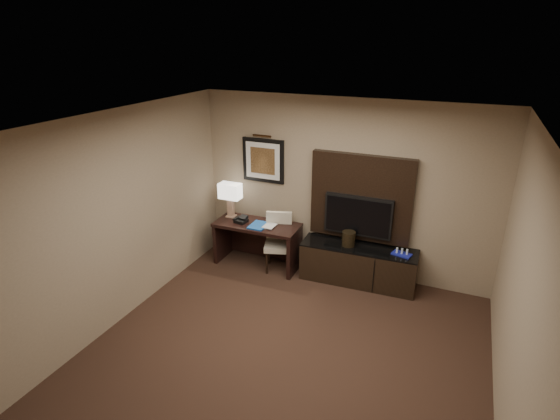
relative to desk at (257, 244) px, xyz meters
The scene contains 18 objects.
floor 2.47m from the desk, 59.33° to the right, with size 4.50×5.00×0.01m, color black.
ceiling 3.38m from the desk, 59.33° to the right, with size 4.50×5.00×0.01m, color silver.
wall_back 1.64m from the desk, 17.80° to the left, with size 4.50×0.01×2.70m, color gray.
wall_left 2.53m from the desk, 115.56° to the right, with size 0.01×5.00×2.70m, color gray.
wall_right 4.20m from the desk, 31.00° to the right, with size 0.01×5.00×2.70m, color gray.
desk is the anchor object (origin of this frame).
credenza 1.63m from the desk, ahead, with size 1.70×0.47×0.59m, color black.
tv_wall_panel 1.82m from the desk, 12.41° to the left, with size 1.50×0.12×1.30m, color black.
tv 1.70m from the desk, ahead, with size 1.00×0.08×0.60m, color black.
artwork 1.34m from the desk, 98.21° to the left, with size 0.70×0.04×0.70m, color black.
picture_light 1.72m from the desk, 99.11° to the left, with size 0.04×0.04×0.30m, color #3D2513.
desk_chair 0.37m from the desk, ahead, with size 0.41×0.47×0.85m, color beige, non-canonical shape.
table_lamp 0.84m from the desk, 169.91° to the left, with size 0.35×0.20×0.58m, color tan, non-canonical shape.
desk_phone 0.48m from the desk, 168.45° to the right, with size 0.18×0.17×0.09m, color black, non-canonical shape.
blue_folder 0.38m from the desk, 49.53° to the right, with size 0.25×0.34×0.02m, color #1A55AE.
book 0.50m from the desk, 11.72° to the right, with size 0.18×0.02×0.24m, color #C3B699.
ice_bucket 1.50m from the desk, ahead, with size 0.20×0.20×0.22m, color black.
minibar_tray 2.26m from the desk, ahead, with size 0.27×0.16×0.10m, color #171F98, non-canonical shape.
Camera 1 is at (1.59, -3.55, 3.50)m, focal length 28.00 mm.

